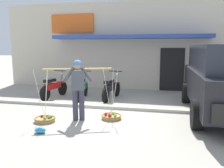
# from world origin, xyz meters

# --- Properties ---
(ground_plane) EXTENTS (90.00, 90.00, 0.00)m
(ground_plane) POSITION_xyz_m (0.00, 0.00, 0.00)
(ground_plane) COLOR #9E998C
(sidewalk_curb) EXTENTS (20.00, 0.24, 0.10)m
(sidewalk_curb) POSITION_xyz_m (0.00, 0.70, 0.05)
(sidewalk_curb) COLOR #BAB4A5
(sidewalk_curb) RESTS_ON ground
(fruit_vendor) EXTENTS (1.75, 0.69, 1.70)m
(fruit_vendor) POSITION_xyz_m (-0.52, -0.73, 0.98)
(fruit_vendor) COLOR #38384C
(fruit_vendor) RESTS_ON ground
(fruit_basket_left_side) EXTENTS (0.58, 0.58, 1.45)m
(fruit_basket_left_side) POSITION_xyz_m (0.35, -0.41, 0.08)
(fruit_basket_left_side) COLOR #B2894C
(fruit_basket_left_side) RESTS_ON ground
(fruit_basket_right_side) EXTENTS (0.58, 0.58, 1.45)m
(fruit_basket_right_side) POSITION_xyz_m (-1.39, -1.05, 0.08)
(fruit_basket_right_side) COLOR #B2894C
(fruit_basket_right_side) RESTS_ON ground
(motorcycle_nearest_shop) EXTENTS (0.54, 1.81, 1.09)m
(motorcycle_nearest_shop) POSITION_xyz_m (-2.53, 1.79, 0.45)
(motorcycle_nearest_shop) COLOR black
(motorcycle_nearest_shop) RESTS_ON ground
(motorcycle_second_in_row) EXTENTS (0.54, 1.81, 1.09)m
(motorcycle_second_in_row) POSITION_xyz_m (-1.34, 1.85, 0.45)
(motorcycle_second_in_row) COLOR black
(motorcycle_second_in_row) RESTS_ON ground
(motorcycle_third_in_row) EXTENTS (0.54, 1.81, 1.09)m
(motorcycle_third_in_row) POSITION_xyz_m (-0.21, 2.04, 0.45)
(motorcycle_third_in_row) COLOR black
(motorcycle_third_in_row) RESTS_ON ground
(storefront_building) EXTENTS (13.00, 6.00, 4.20)m
(storefront_building) POSITION_xyz_m (0.18, 6.99, 2.10)
(storefront_building) COLOR beige
(storefront_building) RESTS_ON ground
(plastic_litter_bag) EXTENTS (0.28, 0.22, 0.14)m
(plastic_litter_bag) POSITION_xyz_m (-1.07, -1.87, 0.07)
(plastic_litter_bag) COLOR #3393D1
(plastic_litter_bag) RESTS_ON ground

